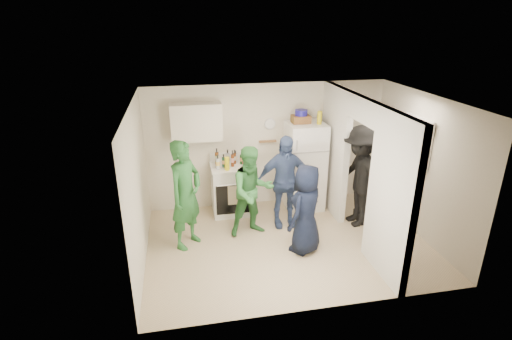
{
  "coord_description": "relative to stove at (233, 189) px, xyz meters",
  "views": [
    {
      "loc": [
        -1.7,
        -5.8,
        3.73
      ],
      "look_at": [
        -0.48,
        0.4,
        1.25
      ],
      "focal_mm": 28.0,
      "sensor_mm": 36.0,
      "label": 1
    }
  ],
  "objects": [
    {
      "name": "wall_right",
      "position": [
        3.17,
        -1.37,
        0.75
      ],
      "size": [
        0.0,
        3.4,
        3.4
      ],
      "primitive_type": "plane",
      "rotation": [
        1.57,
        0.0,
        -1.57
      ],
      "color": "silver",
      "rests_on": "floor"
    },
    {
      "name": "ceiling",
      "position": [
        0.77,
        -1.37,
        2.0
      ],
      "size": [
        4.8,
        4.8,
        0.0
      ],
      "primitive_type": "plane",
      "rotation": [
        3.14,
        0.0,
        0.0
      ],
      "color": "white",
      "rests_on": "wall_back"
    },
    {
      "name": "red_cup",
      "position": [
        0.22,
        -0.2,
        0.56
      ],
      "size": [
        0.09,
        0.09,
        0.12
      ],
      "primitive_type": "cylinder",
      "color": "red",
      "rests_on": "stove"
    },
    {
      "name": "wall_back",
      "position": [
        0.77,
        0.33,
        0.75
      ],
      "size": [
        4.8,
        0.0,
        4.8
      ],
      "primitive_type": "plane",
      "rotation": [
        1.57,
        0.0,
        0.0
      ],
      "color": "silver",
      "rests_on": "floor"
    },
    {
      "name": "nook_window_frame",
      "position": [
        3.13,
        -1.17,
        1.15
      ],
      "size": [
        0.04,
        0.76,
        0.86
      ],
      "primitive_type": "cube",
      "color": "white",
      "rests_on": "wall_right"
    },
    {
      "name": "partition_pier_back",
      "position": [
        1.97,
        -0.27,
        0.75
      ],
      "size": [
        0.12,
        1.2,
        2.5
      ],
      "primitive_type": "cube",
      "color": "silver",
      "rests_on": "floor"
    },
    {
      "name": "wall_front",
      "position": [
        0.77,
        -3.07,
        0.75
      ],
      "size": [
        4.8,
        0.0,
        4.8
      ],
      "primitive_type": "plane",
      "rotation": [
        -1.57,
        0.0,
        0.0
      ],
      "color": "silver",
      "rests_on": "floor"
    },
    {
      "name": "bottle_e",
      "position": [
        0.1,
        0.16,
        0.62
      ],
      "size": [
        0.07,
        0.07,
        0.24
      ],
      "primitive_type": "cylinder",
      "color": "silver",
      "rests_on": "stove"
    },
    {
      "name": "bottle_i",
      "position": [
        0.06,
        0.09,
        0.64
      ],
      "size": [
        0.06,
        0.06,
        0.29
      ],
      "primitive_type": "cylinder",
      "color": "#602E10",
      "rests_on": "stove"
    },
    {
      "name": "partition_header",
      "position": [
        1.97,
        -1.37,
        1.8
      ],
      "size": [
        0.12,
        1.0,
        0.4
      ],
      "primitive_type": "cube",
      "color": "silver",
      "rests_on": "partition_pier_back"
    },
    {
      "name": "yellow_cup_stack_stove",
      "position": [
        -0.12,
        -0.22,
        0.62
      ],
      "size": [
        0.09,
        0.09,
        0.25
      ],
      "primitive_type": "cylinder",
      "color": "yellow",
      "rests_on": "stove"
    },
    {
      "name": "bottle_c",
      "position": [
        -0.06,
        0.13,
        0.64
      ],
      "size": [
        0.08,
        0.08,
        0.28
      ],
      "primitive_type": "cylinder",
      "color": "#B3B9C2",
      "rests_on": "stove"
    },
    {
      "name": "bottle_j",
      "position": [
        0.3,
        -0.11,
        0.63
      ],
      "size": [
        0.08,
        0.08,
        0.26
      ],
      "primitive_type": "cylinder",
      "color": "#1D5622",
      "rests_on": "stove"
    },
    {
      "name": "floor",
      "position": [
        0.77,
        -1.37,
        -0.5
      ],
      "size": [
        4.8,
        4.8,
        0.0
      ],
      "primitive_type": "plane",
      "color": "#CBB68F",
      "rests_on": "ground"
    },
    {
      "name": "person_green_left",
      "position": [
        -0.92,
        -1.07,
        0.44
      ],
      "size": [
        0.79,
        0.81,
        1.88
      ],
      "primitive_type": "imported",
      "rotation": [
        0.0,
        0.0,
        0.86
      ],
      "color": "#2C6F33",
      "rests_on": "floor"
    },
    {
      "name": "person_nook",
      "position": [
        2.22,
        -0.91,
        0.46
      ],
      "size": [
        0.78,
        1.27,
        1.91
      ],
      "primitive_type": "imported",
      "rotation": [
        0.0,
        0.0,
        -1.51
      ],
      "color": "black",
      "rests_on": "floor"
    },
    {
      "name": "blue_bowl",
      "position": [
        1.36,
        0.02,
        1.47
      ],
      "size": [
        0.24,
        0.24,
        0.11
      ],
      "primitive_type": "cylinder",
      "color": "navy",
      "rests_on": "wicker_basket"
    },
    {
      "name": "bottle_a",
      "position": [
        -0.28,
        0.12,
        0.66
      ],
      "size": [
        0.07,
        0.07,
        0.32
      ],
      "primitive_type": "cylinder",
      "color": "brown",
      "rests_on": "stove"
    },
    {
      "name": "bottle_d",
      "position": [
        0.01,
        -0.06,
        0.66
      ],
      "size": [
        0.06,
        0.06,
        0.32
      ],
      "primitive_type": "cylinder",
      "color": "#632B11",
      "rests_on": "stove"
    },
    {
      "name": "partition_pier_front",
      "position": [
        1.97,
        -2.47,
        0.75
      ],
      "size": [
        0.12,
        1.2,
        2.5
      ],
      "primitive_type": "cube",
      "color": "silver",
      "rests_on": "floor"
    },
    {
      "name": "stove",
      "position": [
        0.0,
        0.0,
        0.0
      ],
      "size": [
        0.83,
        0.7,
        0.99
      ],
      "primitive_type": "cube",
      "color": "white",
      "rests_on": "floor"
    },
    {
      "name": "wall_left",
      "position": [
        -1.63,
        -1.37,
        0.75
      ],
      "size": [
        0.0,
        3.4,
        3.4
      ],
      "primitive_type": "plane",
      "rotation": [
        1.57,
        0.0,
        1.57
      ],
      "color": "silver",
      "rests_on": "floor"
    },
    {
      "name": "nook_valance",
      "position": [
        3.11,
        -1.17,
        1.5
      ],
      "size": [
        0.04,
        0.82,
        0.18
      ],
      "primitive_type": "cube",
      "color": "white",
      "rests_on": "wall_right"
    },
    {
      "name": "person_green_center",
      "position": [
        0.23,
        -0.91,
        0.33
      ],
      "size": [
        0.89,
        0.75,
        1.65
      ],
      "primitive_type": "imported",
      "rotation": [
        0.0,
        0.0,
        0.16
      ],
      "color": "#3B8842",
      "rests_on": "floor"
    },
    {
      "name": "person_navy",
      "position": [
        0.98,
        -1.63,
        0.27
      ],
      "size": [
        0.88,
        0.86,
        1.52
      ],
      "primitive_type": "imported",
      "rotation": [
        0.0,
        0.0,
        -2.41
      ],
      "color": "black",
      "rests_on": "floor"
    },
    {
      "name": "wall_clock",
      "position": [
        0.82,
        0.31,
        1.2
      ],
      "size": [
        0.22,
        0.02,
        0.22
      ],
      "primitive_type": "cylinder",
      "rotation": [
        1.57,
        0.0,
        0.0
      ],
      "color": "white",
      "rests_on": "wall_back"
    },
    {
      "name": "bottle_h",
      "position": [
        -0.29,
        -0.13,
        0.64
      ],
      "size": [
        0.08,
        0.08,
        0.28
      ],
      "primitive_type": "cylinder",
      "color": "silver",
      "rests_on": "stove"
    },
    {
      "name": "bottle_f",
      "position": [
        0.2,
        0.04,
        0.62
      ],
      "size": [
        0.06,
        0.06,
        0.25
      ],
      "primitive_type": "cylinder",
      "color": "#163E18",
      "rests_on": "stove"
    },
    {
      "name": "spice_shelf",
      "position": [
        0.77,
        0.28,
        0.85
      ],
      "size": [
        0.35,
        0.08,
        0.03
      ],
      "primitive_type": "cube",
      "color": "olive",
      "rests_on": "wall_back"
    },
    {
      "name": "bottle_g",
      "position": [
        0.25,
        0.14,
        0.63
      ],
      "size": [
        0.06,
        0.06,
        0.26
      ],
      "primitive_type": "cylinder",
      "color": "olive",
      "rests_on": "stove"
    },
    {
      "name": "upper_cabinet",
      "position": [
        -0.63,
        0.15,
        1.35
      ],
      "size": [
        0.95,
        0.34,
        0.7
      ],
      "primitive_type": "cube",
      "color": "silver",
      "rests_on": "wall_back"
    },
    {
      "name": "yellow_cup_stack_top",
      "position": [
        1.68,
        -0.13,
        1.39
      ],
      "size": [
        0.09,
        0.09,
        0.25
      ],
      "primitive_type": "cylinder",
      "color": "yellow",
      "rests_on": "fridge"
    },
    {
      "name": "person_denim",
      "position": [
        0.86,
        -0.7,
        0.38
      ],
      "size": [
        1.03,
        0.44,
        1.75
      ],
      "primitive_type": "imported",
      "rotation": [
        0.0,
        0.0,
        -0.02
      ],
      "color": "#345073",
      "rests_on": "floor"
    },
    {
      "name": "nook_window",
      "position": [
        3.15,
        -1.17,
        1.15
      ],
      "size": [
        0.03,
        0.7,
        0.8
      ],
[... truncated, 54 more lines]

